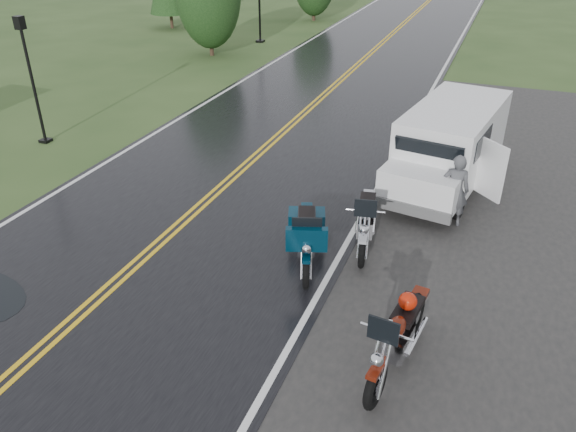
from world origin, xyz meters
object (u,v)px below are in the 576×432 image
object	(u,v)px
motorcycle_teal	(306,257)
person_at_van	(455,191)
van_white	(394,164)
motorcycle_silver	(363,238)
motorcycle_red	(377,370)
lamp_post_near_left	(33,82)

from	to	relation	value
motorcycle_teal	person_at_van	distance (m)	4.22
motorcycle_teal	van_white	world-z (taller)	van_white
person_at_van	motorcycle_silver	bearing A→B (deg)	56.34
motorcycle_red	motorcycle_teal	world-z (taller)	motorcycle_red
motorcycle_silver	motorcycle_teal	bearing A→B (deg)	-138.18
motorcycle_silver	motorcycle_red	bearing A→B (deg)	-83.28
van_white	lamp_post_near_left	world-z (taller)	lamp_post_near_left
motorcycle_silver	person_at_van	xyz separation A→B (m)	(1.46, 2.49, 0.14)
motorcycle_teal	lamp_post_near_left	distance (m)	11.08
motorcycle_teal	motorcycle_red	bearing A→B (deg)	-70.68
motorcycle_teal	motorcycle_silver	distance (m)	1.34
motorcycle_silver	person_at_van	size ratio (longest dim) A/B	1.42
van_white	lamp_post_near_left	distance (m)	10.92
motorcycle_red	motorcycle_silver	bearing A→B (deg)	115.26
person_at_van	motorcycle_red	bearing A→B (deg)	83.05
van_white	person_at_van	distance (m)	1.63
motorcycle_silver	van_white	size ratio (longest dim) A/B	0.46
motorcycle_red	motorcycle_silver	distance (m)	3.61
motorcycle_red	motorcycle_teal	bearing A→B (deg)	136.30
motorcycle_red	van_white	bearing A→B (deg)	107.75
motorcycle_silver	van_white	bearing A→B (deg)	80.34
lamp_post_near_left	motorcycle_red	bearing A→B (deg)	-29.18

